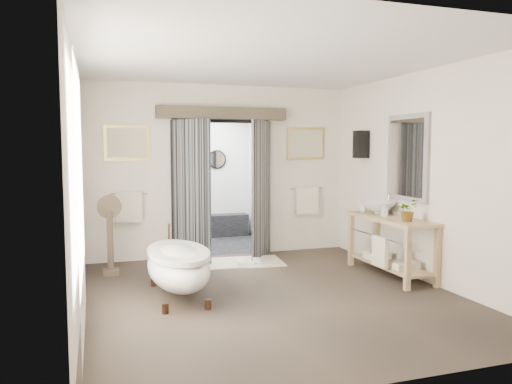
% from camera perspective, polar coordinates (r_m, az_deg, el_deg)
% --- Properties ---
extents(ground_plane, '(5.00, 5.00, 0.00)m').
position_cam_1_polar(ground_plane, '(6.38, 1.71, -11.72)').
color(ground_plane, '#4B3E31').
extents(room_shell, '(4.52, 5.02, 2.91)m').
position_cam_1_polar(room_shell, '(5.99, 1.81, 5.22)').
color(room_shell, silver).
rests_on(room_shell, ground_plane).
extents(shower_room, '(2.22, 2.01, 2.51)m').
position_cam_1_polar(shower_room, '(10.00, -6.04, -0.35)').
color(shower_room, black).
rests_on(shower_room, ground_plane).
extents(back_wall_dressing, '(3.82, 0.72, 2.52)m').
position_cam_1_polar(back_wall_dressing, '(8.33, -3.67, 3.13)').
color(back_wall_dressing, black).
rests_on(back_wall_dressing, ground_plane).
extents(clawfoot_tub, '(0.74, 1.65, 0.80)m').
position_cam_1_polar(clawfoot_tub, '(6.28, -8.88, -8.32)').
color(clawfoot_tub, '#3E2419').
rests_on(clawfoot_tub, ground_plane).
extents(vanity, '(0.57, 1.60, 0.85)m').
position_cam_1_polar(vanity, '(7.45, 15.04, -5.45)').
color(vanity, tan).
rests_on(vanity, ground_plane).
extents(pedestal_mirror, '(0.35, 0.22, 1.17)m').
position_cam_1_polar(pedestal_mirror, '(7.55, -16.33, -5.37)').
color(pedestal_mirror, brown).
rests_on(pedestal_mirror, ground_plane).
extents(rug, '(1.28, 0.92, 0.01)m').
position_cam_1_polar(rug, '(8.11, -1.29, -8.01)').
color(rug, beige).
rests_on(rug, ground_plane).
extents(slippers, '(0.43, 0.30, 0.05)m').
position_cam_1_polar(slippers, '(8.00, -0.84, -7.94)').
color(slippers, silver).
rests_on(slippers, rug).
extents(basin, '(0.70, 0.70, 0.18)m').
position_cam_1_polar(basin, '(7.76, 13.80, -1.74)').
color(basin, white).
rests_on(basin, vanity).
extents(plant, '(0.33, 0.31, 0.30)m').
position_cam_1_polar(plant, '(7.04, 16.93, -2.00)').
color(plant, gray).
rests_on(plant, vanity).
extents(soap_bottle_a, '(0.10, 0.10, 0.18)m').
position_cam_1_polar(soap_bottle_a, '(7.47, 14.47, -2.02)').
color(soap_bottle_a, gray).
rests_on(soap_bottle_a, vanity).
extents(soap_bottle_b, '(0.14, 0.14, 0.15)m').
position_cam_1_polar(soap_bottle_b, '(7.84, 12.19, -1.75)').
color(soap_bottle_b, gray).
rests_on(soap_bottle_b, vanity).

